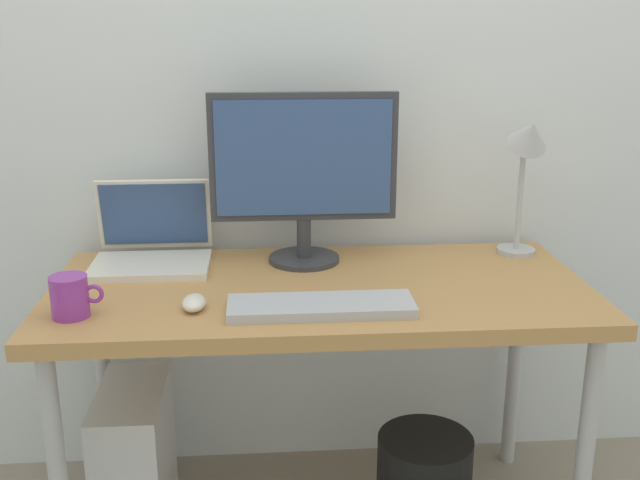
{
  "coord_description": "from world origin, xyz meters",
  "views": [
    {
      "loc": [
        -0.14,
        -1.82,
        1.39
      ],
      "look_at": [
        0.0,
        0.0,
        0.85
      ],
      "focal_mm": 41.87,
      "sensor_mm": 36.0,
      "label": 1
    }
  ],
  "objects_px": {
    "monitor": "(304,168)",
    "computer_tower": "(135,459)",
    "mouse": "(194,303)",
    "coffee_mug": "(70,296)",
    "desk": "(320,308)",
    "laptop": "(152,244)",
    "keyboard": "(321,306)",
    "desk_lamp": "(527,156)"
  },
  "relations": [
    {
      "from": "monitor",
      "to": "desk_lamp",
      "type": "height_order",
      "value": "monitor"
    },
    {
      "from": "laptop",
      "to": "mouse",
      "type": "distance_m",
      "value": 0.39
    },
    {
      "from": "desk_lamp",
      "to": "monitor",
      "type": "bearing_deg",
      "value": -179.96
    },
    {
      "from": "laptop",
      "to": "desk_lamp",
      "type": "distance_m",
      "value": 1.08
    },
    {
      "from": "laptop",
      "to": "keyboard",
      "type": "bearing_deg",
      "value": -41.41
    },
    {
      "from": "monitor",
      "to": "mouse",
      "type": "bearing_deg",
      "value": -129.37
    },
    {
      "from": "desk",
      "to": "coffee_mug",
      "type": "relative_size",
      "value": 11.42
    },
    {
      "from": "laptop",
      "to": "desk_lamp",
      "type": "relative_size",
      "value": 0.76
    },
    {
      "from": "desk_lamp",
      "to": "computer_tower",
      "type": "xyz_separation_m",
      "value": [
        -1.11,
        -0.16,
        -0.81
      ]
    },
    {
      "from": "monitor",
      "to": "keyboard",
      "type": "height_order",
      "value": "monitor"
    },
    {
      "from": "mouse",
      "to": "coffee_mug",
      "type": "bearing_deg",
      "value": -175.56
    },
    {
      "from": "computer_tower",
      "to": "desk",
      "type": "bearing_deg",
      "value": -3.41
    },
    {
      "from": "desk",
      "to": "keyboard",
      "type": "height_order",
      "value": "keyboard"
    },
    {
      "from": "desk",
      "to": "desk_lamp",
      "type": "relative_size",
      "value": 3.31
    },
    {
      "from": "computer_tower",
      "to": "mouse",
      "type": "bearing_deg",
      "value": -41.7
    },
    {
      "from": "keyboard",
      "to": "coffee_mug",
      "type": "distance_m",
      "value": 0.58
    },
    {
      "from": "desk_lamp",
      "to": "mouse",
      "type": "distance_m",
      "value": 1.01
    },
    {
      "from": "desk",
      "to": "monitor",
      "type": "height_order",
      "value": "monitor"
    },
    {
      "from": "mouse",
      "to": "keyboard",
      "type": "bearing_deg",
      "value": -6.26
    },
    {
      "from": "monitor",
      "to": "computer_tower",
      "type": "bearing_deg",
      "value": -161.65
    },
    {
      "from": "monitor",
      "to": "desk",
      "type": "bearing_deg",
      "value": -80.9
    },
    {
      "from": "laptop",
      "to": "keyboard",
      "type": "height_order",
      "value": "laptop"
    },
    {
      "from": "desk",
      "to": "laptop",
      "type": "distance_m",
      "value": 0.52
    },
    {
      "from": "keyboard",
      "to": "coffee_mug",
      "type": "xyz_separation_m",
      "value": [
        -0.58,
        0.01,
        0.04
      ]
    },
    {
      "from": "desk",
      "to": "computer_tower",
      "type": "relative_size",
      "value": 3.31
    },
    {
      "from": "coffee_mug",
      "to": "desk_lamp",
      "type": "bearing_deg",
      "value": 17.09
    },
    {
      "from": "keyboard",
      "to": "monitor",
      "type": "bearing_deg",
      "value": 92.93
    },
    {
      "from": "coffee_mug",
      "to": "monitor",
      "type": "bearing_deg",
      "value": 33.04
    },
    {
      "from": "desk",
      "to": "coffee_mug",
      "type": "height_order",
      "value": "coffee_mug"
    },
    {
      "from": "coffee_mug",
      "to": "computer_tower",
      "type": "distance_m",
      "value": 0.61
    },
    {
      "from": "desk_lamp",
      "to": "desk",
      "type": "bearing_deg",
      "value": -162.13
    },
    {
      "from": "desk_lamp",
      "to": "coffee_mug",
      "type": "relative_size",
      "value": 3.45
    },
    {
      "from": "laptop",
      "to": "mouse",
      "type": "xyz_separation_m",
      "value": [
        0.14,
        -0.36,
        -0.04
      ]
    },
    {
      "from": "coffee_mug",
      "to": "laptop",
      "type": "bearing_deg",
      "value": 70.45
    },
    {
      "from": "mouse",
      "to": "computer_tower",
      "type": "bearing_deg",
      "value": 138.3
    },
    {
      "from": "monitor",
      "to": "desk_lamp",
      "type": "distance_m",
      "value": 0.63
    },
    {
      "from": "desk",
      "to": "laptop",
      "type": "xyz_separation_m",
      "value": [
        -0.46,
        0.21,
        0.12
      ]
    },
    {
      "from": "laptop",
      "to": "desk_lamp",
      "type": "xyz_separation_m",
      "value": [
        1.05,
        -0.02,
        0.24
      ]
    },
    {
      "from": "laptop",
      "to": "coffee_mug",
      "type": "distance_m",
      "value": 0.4
    },
    {
      "from": "desk",
      "to": "computer_tower",
      "type": "xyz_separation_m",
      "value": [
        -0.52,
        0.03,
        -0.45
      ]
    },
    {
      "from": "monitor",
      "to": "keyboard",
      "type": "bearing_deg",
      "value": -87.07
    },
    {
      "from": "desk_lamp",
      "to": "keyboard",
      "type": "relative_size",
      "value": 0.95
    }
  ]
}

